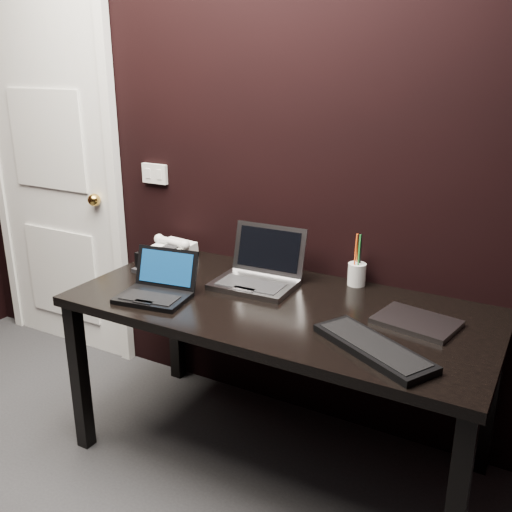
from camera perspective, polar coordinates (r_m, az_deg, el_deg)
The scene contains 11 objects.
wall_back at distance 2.63m, azimuth 0.59°, elevation 10.93°, with size 4.00×4.00×0.00m, color black.
door at distance 3.50m, azimuth -19.55°, elevation 7.58°, with size 0.99×0.10×2.14m.
wall_switch at distance 3.00m, azimuth -10.10°, elevation 8.11°, with size 0.15×0.02×0.10m.
desk at distance 2.34m, azimuth 2.29°, elevation -6.48°, with size 1.70×0.80×0.74m.
netbook at distance 2.38m, azimuth -9.89°, elevation -3.25°, with size 0.32×0.29×0.18m.
silver_laptop at distance 2.48m, azimuth 0.21°, elevation -1.86°, with size 0.36×0.32×0.24m.
ext_keyboard at distance 1.97m, azimuth 11.64°, elevation -8.96°, with size 0.47×0.36×0.03m.
closed_laptop at distance 2.20m, azimuth 15.75°, elevation -6.36°, with size 0.32×0.26×0.02m.
desk_phone at distance 2.87m, azimuth -8.29°, elevation 0.75°, with size 0.23×0.19×0.11m.
mobile_phone at distance 2.69m, azimuth -11.59°, elevation -0.87°, with size 0.05×0.05×0.09m.
pen_cup at distance 2.51m, azimuth 10.05°, elevation -1.71°, with size 0.10×0.10×0.23m.
Camera 1 is at (1.25, -0.49, 1.66)m, focal length 40.00 mm.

